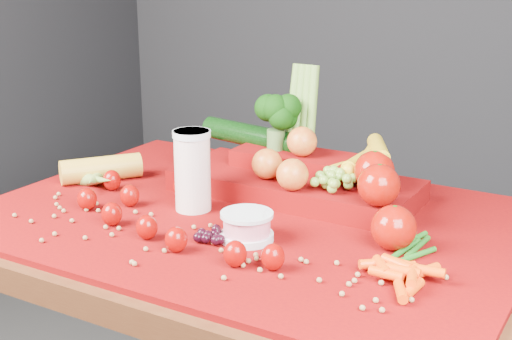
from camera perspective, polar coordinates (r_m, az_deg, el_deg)
The scene contains 12 objects.
table at distance 1.45m, azimuth -0.40°, elevation -7.57°, with size 1.10×0.80×0.75m.
red_cloth at distance 1.41m, azimuth -0.41°, elevation -3.85°, with size 1.05×0.75×0.01m, color #700603.
milk_glass at distance 1.42m, azimuth -5.11°, elevation 0.18°, with size 0.08×0.08×0.16m.
yogurt_bowl at distance 1.28m, azimuth -0.74°, elevation -4.45°, with size 0.10×0.10×0.05m.
strawberry_scatter at distance 1.36m, azimuth -7.90°, elevation -3.43°, with size 0.54×0.28×0.05m.
dark_grape_cluster at distance 1.28m, azimuth -3.64°, elevation -5.26°, with size 0.06×0.05×0.03m, color black, non-canonical shape.
soybean_scatter at distance 1.25m, azimuth -5.10°, elevation -6.21°, with size 0.84×0.24×0.01m, color #9A7142, non-canonical shape.
corn_ear at distance 1.61m, azimuth -12.62°, elevation -0.50°, with size 0.25×0.26×0.06m.
potato at distance 1.72m, azimuth -4.93°, elevation 1.27°, with size 0.09×0.07×0.06m, color brown.
baby_carrot_pile at distance 1.14m, azimuth 11.26°, elevation -8.39°, with size 0.17×0.17×0.03m, color #EC4608, non-canonical shape.
green_bean_pile at distance 1.27m, azimuth 12.52°, elevation -6.15°, with size 0.14×0.12×0.01m, color #1A6216, non-canonical shape.
produce_mound at distance 1.50m, azimuth 4.06°, elevation -0.02°, with size 0.62×0.36×0.27m.
Camera 1 is at (0.67, -1.14, 1.26)m, focal length 50.00 mm.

